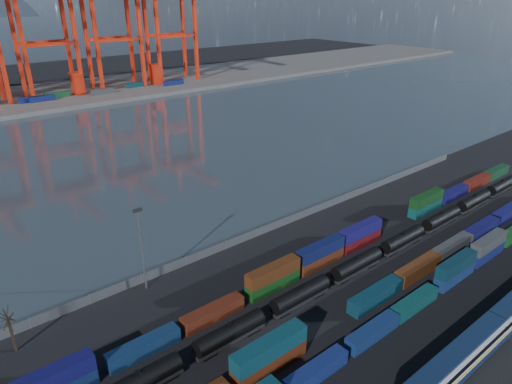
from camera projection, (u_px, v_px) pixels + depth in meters
ground at (358, 291)px, 84.85m from camera, size 700.00×700.00×0.00m
harbor_water at (120, 151)px, 159.03m from camera, size 700.00×700.00×0.00m
far_quay at (33, 98)px, 232.82m from camera, size 700.00×70.00×2.00m
container_row_south at (360, 337)px, 70.72m from camera, size 138.29×2.29×4.88m
container_row_mid at (372, 297)px, 80.66m from camera, size 142.91×2.59×5.52m
container_row_north at (342, 245)px, 96.00m from camera, size 140.86×2.38×5.08m
tanker_string at (381, 251)px, 94.11m from camera, size 121.34×2.76×3.95m
waterfront_fence at (262, 231)px, 104.23m from camera, size 160.12×0.12×2.20m
bare_tree at (11, 330)px, 69.27m from camera, size 2.05×2.13×8.03m
yard_light_mast at (142, 245)px, 82.04m from camera, size 1.60×0.40×16.60m
gantry_cranes at (0, 7)px, 205.97m from camera, size 202.94×53.64×72.64m
quay_containers at (16, 102)px, 215.23m from camera, size 172.58×10.99×2.60m
straddle_carriers at (30, 88)px, 221.54m from camera, size 140.00×7.00×11.10m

